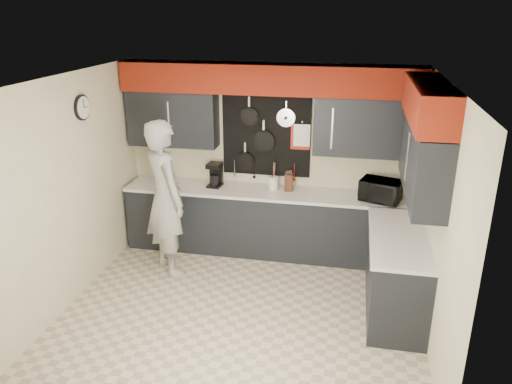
% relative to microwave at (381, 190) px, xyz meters
% --- Properties ---
extents(ground, '(4.00, 4.00, 0.00)m').
position_rel_microwave_xyz_m(ground, '(-1.51, -1.37, -1.06)').
color(ground, beige).
rests_on(ground, ground).
extents(back_wall_assembly, '(4.00, 0.36, 2.60)m').
position_rel_microwave_xyz_m(back_wall_assembly, '(-1.50, 0.23, 0.95)').
color(back_wall_assembly, beige).
rests_on(back_wall_assembly, ground).
extents(right_wall_assembly, '(0.36, 3.50, 2.60)m').
position_rel_microwave_xyz_m(right_wall_assembly, '(0.34, -1.11, 0.88)').
color(right_wall_assembly, beige).
rests_on(right_wall_assembly, ground).
extents(left_wall_assembly, '(0.05, 3.50, 2.60)m').
position_rel_microwave_xyz_m(left_wall_assembly, '(-3.51, -1.36, 0.27)').
color(left_wall_assembly, beige).
rests_on(left_wall_assembly, ground).
extents(base_cabinets, '(3.95, 2.20, 0.92)m').
position_rel_microwave_xyz_m(base_cabinets, '(-1.02, -0.24, -0.60)').
color(base_cabinets, black).
rests_on(base_cabinets, ground).
extents(microwave, '(0.58, 0.48, 0.28)m').
position_rel_microwave_xyz_m(microwave, '(0.00, 0.00, 0.00)').
color(microwave, black).
rests_on(microwave, base_cabinets).
extents(knife_block, '(0.11, 0.11, 0.23)m').
position_rel_microwave_xyz_m(knife_block, '(-1.21, 0.13, -0.02)').
color(knife_block, '#3C1E13').
rests_on(knife_block, base_cabinets).
extents(utensil_crock, '(0.13, 0.13, 0.17)m').
position_rel_microwave_xyz_m(utensil_crock, '(-1.42, 0.16, -0.05)').
color(utensil_crock, white).
rests_on(utensil_crock, base_cabinets).
extents(coffee_maker, '(0.20, 0.24, 0.34)m').
position_rel_microwave_xyz_m(coffee_maker, '(-2.24, 0.13, 0.03)').
color(coffee_maker, black).
rests_on(coffee_maker, base_cabinets).
extents(person, '(0.86, 0.87, 2.02)m').
position_rel_microwave_xyz_m(person, '(-2.66, -0.69, -0.05)').
color(person, '#ABABA8').
rests_on(person, ground).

